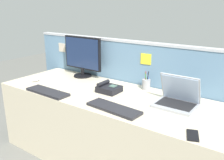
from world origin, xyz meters
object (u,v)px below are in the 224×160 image
object	(u,v)px
pen_cup	(146,84)
keyboard_main	(48,92)
desktop_monitor	(82,55)
desk_phone	(109,88)
laptop	(177,98)
cell_phone_black_slab	(193,135)
computer_mouse_right_hand	(36,80)
keyboard_spare	(114,108)

from	to	relation	value
pen_cup	keyboard_main	bearing A→B (deg)	-137.84
desktop_monitor	pen_cup	world-z (taller)	desktop_monitor
desk_phone	laptop	bearing A→B (deg)	5.28
desk_phone	keyboard_main	bearing A→B (deg)	-140.83
pen_cup	laptop	bearing A→B (deg)	-27.96
keyboard_main	cell_phone_black_slab	world-z (taller)	keyboard_main
laptop	computer_mouse_right_hand	xyz separation A→B (m)	(-1.47, -0.24, -0.05)
desktop_monitor	computer_mouse_right_hand	size ratio (longest dim) A/B	4.96
computer_mouse_right_hand	pen_cup	size ratio (longest dim) A/B	0.56
keyboard_main	keyboard_spare	bearing A→B (deg)	4.96
desk_phone	cell_phone_black_slab	world-z (taller)	desk_phone
keyboard_main	pen_cup	size ratio (longest dim) A/B	2.55
keyboard_main	desktop_monitor	bearing A→B (deg)	101.01
desktop_monitor	laptop	bearing A→B (deg)	-9.22
keyboard_spare	laptop	bearing A→B (deg)	49.57
keyboard_spare	pen_cup	world-z (taller)	pen_cup
computer_mouse_right_hand	laptop	bearing A→B (deg)	-6.01
desktop_monitor	keyboard_main	bearing A→B (deg)	-79.98
laptop	desk_phone	distance (m)	0.65
desktop_monitor	desk_phone	distance (m)	0.64
keyboard_main	keyboard_spare	world-z (taller)	same
desktop_monitor	cell_phone_black_slab	world-z (taller)	desktop_monitor
desk_phone	pen_cup	bearing A→B (deg)	46.75
pen_cup	desk_phone	bearing A→B (deg)	-133.25
desktop_monitor	desk_phone	xyz separation A→B (m)	(0.55, -0.25, -0.21)
desk_phone	computer_mouse_right_hand	size ratio (longest dim) A/B	1.98
desktop_monitor	pen_cup	bearing A→B (deg)	1.08
computer_mouse_right_hand	cell_phone_black_slab	bearing A→B (deg)	-20.86
computer_mouse_right_hand	keyboard_spare	bearing A→B (deg)	-21.86
keyboard_spare	cell_phone_black_slab	size ratio (longest dim) A/B	3.23
pen_cup	desktop_monitor	bearing A→B (deg)	-178.92
keyboard_main	cell_phone_black_slab	size ratio (longest dim) A/B	3.23
laptop	desk_phone	bearing A→B (deg)	-174.72
cell_phone_black_slab	desk_phone	bearing A→B (deg)	138.04
desktop_monitor	cell_phone_black_slab	size ratio (longest dim) A/B	3.52
keyboard_main	cell_phone_black_slab	distance (m)	1.35
laptop	cell_phone_black_slab	size ratio (longest dim) A/B	2.29
desktop_monitor	computer_mouse_right_hand	world-z (taller)	desktop_monitor
keyboard_spare	desktop_monitor	bearing A→B (deg)	150.35
laptop	desktop_monitor	bearing A→B (deg)	170.78
laptop	keyboard_main	distance (m)	1.16
laptop	cell_phone_black_slab	xyz separation A→B (m)	(0.27, -0.41, -0.06)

